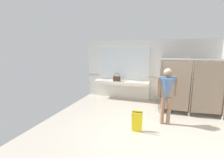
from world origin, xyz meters
The scene contains 11 objects.
ground_plane centered at (0.00, 0.00, -0.05)m, with size 5.99×6.27×0.10m, color #B2A899.
wall_back centered at (0.00, 2.90, 1.34)m, with size 5.99×0.12×2.68m, color silver.
wall_back_tile_band centered at (0.00, 2.83, 1.05)m, with size 5.99×0.01×0.06m, color #9E937F.
vanity_counter centered at (-1.22, 2.62, 0.63)m, with size 2.49×0.57×0.97m.
mirror_panel centered at (-1.22, 2.83, 1.69)m, with size 2.39×0.02×1.37m, color silver.
bathroom_stalls centered at (1.47, 1.85, 1.03)m, with size 2.05×1.55×1.96m.
person_standing centered at (0.68, 0.51, 1.09)m, with size 0.59×0.43×1.71m.
handbag centered at (-1.40, 2.39, 0.99)m, with size 0.32×0.11×0.39m.
soap_dispenser centered at (-1.39, 2.70, 0.94)m, with size 0.07×0.07×0.19m.
paper_cup centered at (-0.98, 2.47, 0.90)m, with size 0.07×0.07×0.09m, color beige.
wet_floor_sign centered at (-0.07, -0.22, 0.30)m, with size 0.28×0.19×0.58m.
Camera 1 is at (0.48, -4.21, 2.19)m, focal length 24.77 mm.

